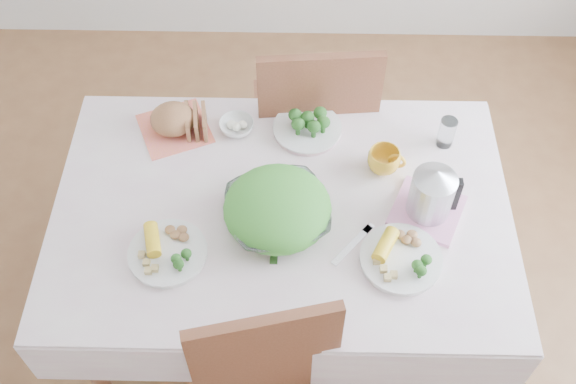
{
  "coord_description": "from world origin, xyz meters",
  "views": [
    {
      "loc": [
        0.05,
        -1.29,
        2.55
      ],
      "look_at": [
        0.02,
        0.02,
        0.82
      ],
      "focal_mm": 42.0,
      "sensor_mm": 36.0,
      "label": 1
    }
  ],
  "objects_px": {
    "dinner_plate_right": "(401,259)",
    "electric_kettle": "(433,190)",
    "dining_table": "(283,268)",
    "salad_bowl": "(277,213)",
    "dinner_plate_left": "(168,253)",
    "chair_far": "(311,125)",
    "yellow_mug": "(384,161)"
  },
  "relations": [
    {
      "from": "chair_far",
      "to": "electric_kettle",
      "type": "xyz_separation_m",
      "value": [
        0.37,
        -0.65,
        0.42
      ]
    },
    {
      "from": "yellow_mug",
      "to": "salad_bowl",
      "type": "bearing_deg",
      "value": -148.05
    },
    {
      "from": "dinner_plate_left",
      "to": "electric_kettle",
      "type": "relative_size",
      "value": 1.26
    },
    {
      "from": "dining_table",
      "to": "dinner_plate_right",
      "type": "bearing_deg",
      "value": -27.84
    },
    {
      "from": "yellow_mug",
      "to": "electric_kettle",
      "type": "bearing_deg",
      "value": -53.53
    },
    {
      "from": "dinner_plate_right",
      "to": "salad_bowl",
      "type": "bearing_deg",
      "value": 159.15
    },
    {
      "from": "salad_bowl",
      "to": "dinner_plate_left",
      "type": "distance_m",
      "value": 0.37
    },
    {
      "from": "dining_table",
      "to": "electric_kettle",
      "type": "height_order",
      "value": "electric_kettle"
    },
    {
      "from": "chair_far",
      "to": "dinner_plate_right",
      "type": "distance_m",
      "value": 0.93
    },
    {
      "from": "chair_far",
      "to": "dinner_plate_right",
      "type": "relative_size",
      "value": 4.01
    },
    {
      "from": "dining_table",
      "to": "yellow_mug",
      "type": "relative_size",
      "value": 12.59
    },
    {
      "from": "electric_kettle",
      "to": "yellow_mug",
      "type": "bearing_deg",
      "value": 112.72
    },
    {
      "from": "chair_far",
      "to": "yellow_mug",
      "type": "height_order",
      "value": "chair_far"
    },
    {
      "from": "dinner_plate_left",
      "to": "yellow_mug",
      "type": "height_order",
      "value": "yellow_mug"
    },
    {
      "from": "yellow_mug",
      "to": "dinner_plate_right",
      "type": "bearing_deg",
      "value": -84.96
    },
    {
      "from": "dinner_plate_right",
      "to": "yellow_mug",
      "type": "bearing_deg",
      "value": 95.04
    },
    {
      "from": "chair_far",
      "to": "electric_kettle",
      "type": "bearing_deg",
      "value": 114.17
    },
    {
      "from": "dining_table",
      "to": "dinner_plate_left",
      "type": "height_order",
      "value": "dinner_plate_left"
    },
    {
      "from": "dinner_plate_right",
      "to": "electric_kettle",
      "type": "xyz_separation_m",
      "value": [
        0.1,
        0.19,
        0.11
      ]
    },
    {
      "from": "dining_table",
      "to": "yellow_mug",
      "type": "height_order",
      "value": "yellow_mug"
    },
    {
      "from": "chair_far",
      "to": "dinner_plate_right",
      "type": "xyz_separation_m",
      "value": [
        0.27,
        -0.84,
        0.31
      ]
    },
    {
      "from": "dining_table",
      "to": "yellow_mug",
      "type": "distance_m",
      "value": 0.57
    },
    {
      "from": "dinner_plate_left",
      "to": "dining_table",
      "type": "bearing_deg",
      "value": 28.51
    },
    {
      "from": "dinner_plate_left",
      "to": "dinner_plate_right",
      "type": "relative_size",
      "value": 0.96
    },
    {
      "from": "salad_bowl",
      "to": "electric_kettle",
      "type": "height_order",
      "value": "electric_kettle"
    },
    {
      "from": "dining_table",
      "to": "salad_bowl",
      "type": "distance_m",
      "value": 0.43
    },
    {
      "from": "dinner_plate_left",
      "to": "dinner_plate_right",
      "type": "height_order",
      "value": "same"
    },
    {
      "from": "salad_bowl",
      "to": "dinner_plate_left",
      "type": "height_order",
      "value": "salad_bowl"
    },
    {
      "from": "dining_table",
      "to": "chair_far",
      "type": "height_order",
      "value": "chair_far"
    },
    {
      "from": "chair_far",
      "to": "dinner_plate_right",
      "type": "height_order",
      "value": "chair_far"
    },
    {
      "from": "salad_bowl",
      "to": "dinner_plate_left",
      "type": "relative_size",
      "value": 1.31
    },
    {
      "from": "salad_bowl",
      "to": "dinner_plate_right",
      "type": "distance_m",
      "value": 0.41
    }
  ]
}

